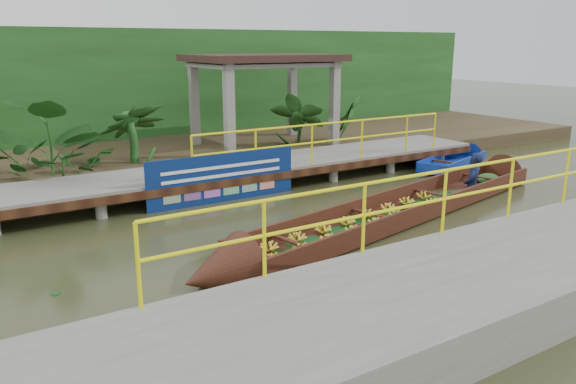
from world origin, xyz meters
TOP-DOWN VIEW (x-y plane):
  - ground at (0.00, 0.00)m, footprint 80.00×80.00m
  - land_strip at (0.00, 7.50)m, footprint 30.00×8.00m
  - far_dock at (0.02, 3.43)m, footprint 16.00×2.06m
  - near_dock at (1.00, -4.20)m, footprint 18.00×2.40m
  - pavilion at (3.00, 6.30)m, footprint 4.40×3.00m
  - foliage_backdrop at (0.00, 10.00)m, footprint 30.00×0.80m
  - vendor_boat at (2.73, -0.49)m, footprint 11.14×3.38m
  - moored_blue_boat at (7.71, 2.45)m, footprint 3.44×1.89m
  - blue_banner at (-0.29, 2.48)m, footprint 3.64×0.04m
  - tropical_plants at (-1.47, 5.30)m, footprint 14.18×1.18m

SIDE VIEW (x-z plane):
  - ground at x=0.00m, z-range 0.00..0.00m
  - moored_blue_boat at x=7.71m, z-range -0.26..0.54m
  - land_strip at x=0.00m, z-range 0.00..0.45m
  - vendor_boat at x=2.73m, z-range -0.88..1.34m
  - near_dock at x=1.00m, z-range -0.56..1.16m
  - far_dock at x=0.02m, z-range -0.35..1.30m
  - blue_banner at x=-0.29m, z-range -0.01..1.12m
  - tropical_plants at x=-1.47m, z-range 0.45..1.92m
  - foliage_backdrop at x=0.00m, z-range 0.00..4.00m
  - pavilion at x=3.00m, z-range 1.32..4.32m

